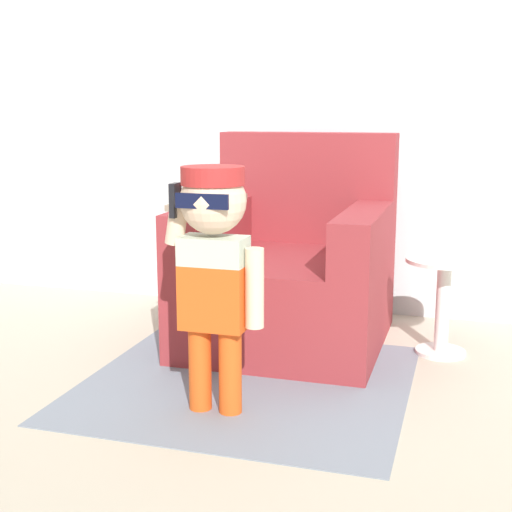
{
  "coord_description": "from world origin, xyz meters",
  "views": [
    {
      "loc": [
        0.94,
        -3.31,
        1.17
      ],
      "look_at": [
        0.04,
        -0.36,
        0.54
      ],
      "focal_mm": 50.0,
      "sensor_mm": 36.0,
      "label": 1
    }
  ],
  "objects": [
    {
      "name": "side_table",
      "position": [
        0.84,
        0.15,
        0.29
      ],
      "size": [
        0.37,
        0.37,
        0.48
      ],
      "color": "white",
      "rests_on": "ground_plane"
    },
    {
      "name": "armchair",
      "position": [
        0.07,
        0.16,
        0.36
      ],
      "size": [
        0.98,
        1.04,
        1.06
      ],
      "color": "maroon",
      "rests_on": "ground_plane"
    },
    {
      "name": "rug",
      "position": [
        0.04,
        -0.49,
        0.0
      ],
      "size": [
        1.39,
        1.37,
        0.01
      ],
      "color": "gray",
      "rests_on": "ground_plane"
    },
    {
      "name": "ground_plane",
      "position": [
        0.0,
        0.0,
        0.0
      ],
      "size": [
        10.0,
        10.0,
        0.0
      ],
      "primitive_type": "plane",
      "color": "#BCB29E"
    },
    {
      "name": "wall_back",
      "position": [
        0.0,
        0.8,
        1.3
      ],
      "size": [
        10.0,
        0.05,
        2.6
      ],
      "color": "silver",
      "rests_on": "ground_plane"
    },
    {
      "name": "person_child",
      "position": [
        0.01,
        -0.82,
        0.65
      ],
      "size": [
        0.4,
        0.3,
        0.97
      ],
      "color": "#E05119",
      "rests_on": "ground_plane"
    }
  ]
}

